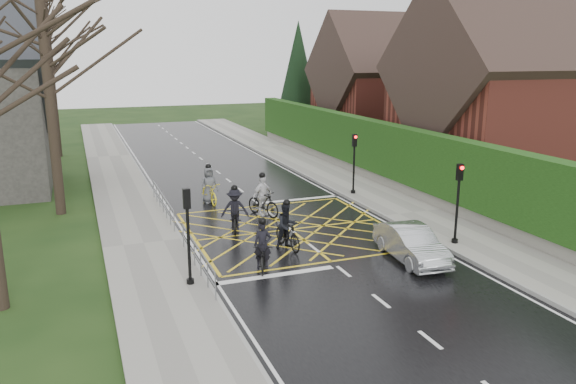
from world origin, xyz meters
TOP-DOWN VIEW (x-y plane):
  - ground at (0.00, 0.00)m, footprint 120.00×120.00m
  - road at (0.00, 0.00)m, footprint 9.00×80.00m
  - sidewalk_right at (6.00, 0.00)m, footprint 3.00×80.00m
  - sidewalk_left at (-6.00, 0.00)m, footprint 3.00×80.00m
  - stone_wall at (7.75, 6.00)m, footprint 0.50×38.00m
  - hedge at (7.75, 6.00)m, footprint 0.90×38.00m
  - house_near at (14.75, 4.00)m, footprint 11.80×9.80m
  - house_far at (14.75, 18.00)m, footprint 9.80×8.80m
  - conifer at (10.75, 26.00)m, footprint 4.60×4.60m
  - tree_near at (-9.00, 6.00)m, footprint 9.24×9.24m
  - tree_mid at (-10.00, 14.00)m, footprint 10.08×10.08m
  - tree_far at (-9.30, 22.00)m, footprint 8.40×8.40m
  - railing_south at (-4.65, -3.50)m, footprint 0.05×5.04m
  - railing_north at (-4.65, 4.00)m, footprint 0.05×6.04m
  - traffic_light_ne at (5.10, 4.20)m, footprint 0.24×0.31m
  - traffic_light_se at (5.10, -4.20)m, footprint 0.24×0.31m
  - traffic_light_sw at (-5.10, -4.50)m, footprint 0.24×0.31m
  - cyclist_rear at (-2.43, -3.76)m, footprint 1.25×1.96m
  - cyclist_back at (-0.94, -2.10)m, footprint 0.92×1.94m
  - cyclist_mid at (-2.17, 0.73)m, footprint 1.29×2.10m
  - cyclist_front at (-0.41, 2.39)m, footprint 1.33×2.06m
  - cyclist_lead at (-2.17, 5.43)m, footprint 0.93×2.07m
  - car at (2.72, -4.85)m, footprint 1.63×3.85m

SIDE VIEW (x-z plane):
  - ground at x=0.00m, z-range 0.00..0.00m
  - road at x=0.00m, z-range 0.00..0.01m
  - sidewalk_right at x=6.00m, z-range 0.00..0.15m
  - sidewalk_left at x=-6.00m, z-range 0.00..0.15m
  - stone_wall at x=7.75m, z-range 0.00..0.70m
  - cyclist_rear at x=-2.43m, z-range -0.32..1.48m
  - car at x=2.72m, z-range 0.00..1.23m
  - cyclist_lead at x=-2.17m, z-range -0.30..1.66m
  - cyclist_mid at x=-2.17m, z-range -0.26..1.67m
  - cyclist_back at x=-0.94m, z-range -0.23..1.67m
  - cyclist_front at x=-0.41m, z-range -0.26..1.74m
  - railing_south at x=-4.65m, z-range 0.27..1.29m
  - railing_north at x=-4.65m, z-range 0.27..1.30m
  - traffic_light_ne at x=5.10m, z-range 0.06..3.27m
  - traffic_light_se at x=5.10m, z-range 0.06..3.27m
  - traffic_light_sw at x=-5.10m, z-range 0.06..3.27m
  - hedge at x=7.75m, z-range 0.70..3.50m
  - house_far at x=14.75m, z-range -0.79..9.51m
  - house_near at x=14.75m, z-range -0.92..10.38m
  - conifer at x=10.75m, z-range -0.01..9.99m
  - tree_far at x=-9.30m, z-range 1.99..12.39m
  - tree_near at x=-9.00m, z-range 2.19..13.63m
  - tree_mid at x=-10.00m, z-range 2.39..14.87m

